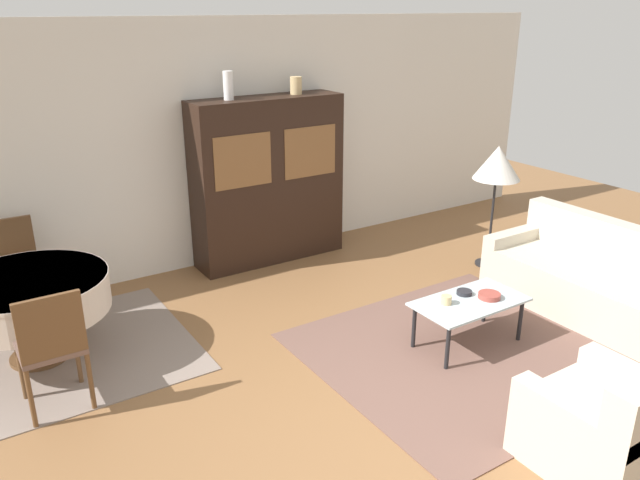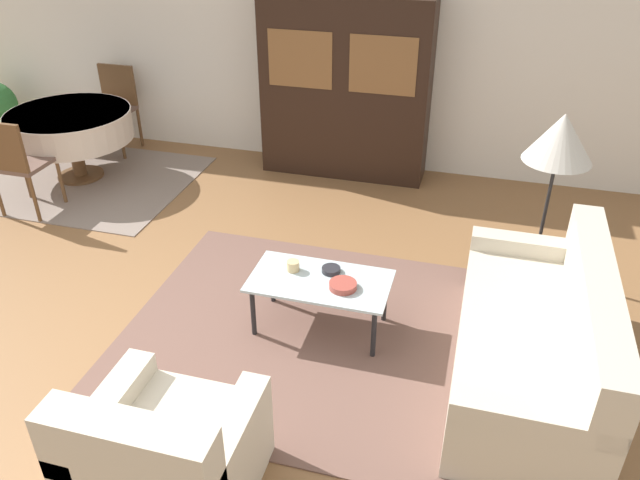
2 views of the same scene
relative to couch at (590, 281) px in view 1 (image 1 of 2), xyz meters
name	(u,v)px [view 1 (image 1 of 2)]	position (x,y,z in m)	size (l,w,h in m)	color
ground_plane	(404,432)	(-2.71, -0.49, -0.31)	(14.00, 14.00, 0.00)	brown
wall_back	(193,148)	(-2.71, 3.14, 1.04)	(10.00, 0.06, 2.70)	silver
area_rug	(463,351)	(-1.59, 0.06, -0.30)	(2.51, 2.31, 0.01)	brown
dining_rug	(45,361)	(-4.65, 1.86, -0.30)	(2.39, 1.85, 0.01)	gray
couch	(590,281)	(0.00, 0.00, 0.00)	(0.86, 1.89, 0.86)	beige
armchair	(610,425)	(-1.85, -1.44, 0.00)	(0.85, 0.81, 0.83)	beige
coffee_table	(469,305)	(-1.47, 0.15, 0.07)	(0.99, 0.53, 0.41)	black
display_cabinet	(268,181)	(-1.95, 2.86, 0.63)	(1.74, 0.47, 1.87)	black
dining_table	(29,295)	(-4.67, 1.93, 0.28)	(1.26, 1.26, 0.73)	brown
dining_chair_near	(51,343)	(-4.67, 1.08, 0.25)	(0.44, 0.44, 0.96)	brown
dining_chair_far	(14,264)	(-4.67, 2.78, 0.25)	(0.44, 0.44, 0.96)	brown
floor_lamp	(497,165)	(0.04, 1.32, 0.86)	(0.51, 0.51, 1.38)	black
cup	(446,300)	(-1.69, 0.21, 0.15)	(0.09, 0.09, 0.08)	tan
bowl	(489,296)	(-1.29, 0.10, 0.14)	(0.19, 0.19, 0.04)	#9E4238
bowl_small	(464,292)	(-1.42, 0.27, 0.13)	(0.13, 0.13, 0.04)	#232328
vase_tall	(228,86)	(-2.38, 2.86, 1.71)	(0.10, 0.10, 0.29)	white
vase_short	(296,85)	(-1.57, 2.86, 1.66)	(0.13, 0.13, 0.19)	tan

